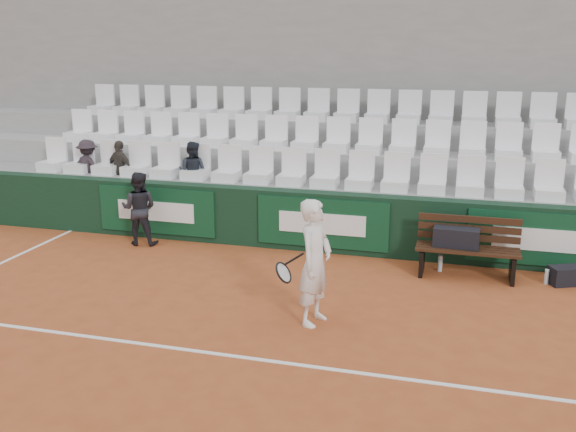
# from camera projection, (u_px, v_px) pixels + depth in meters

# --- Properties ---
(ground) EXTENTS (80.00, 80.00, 0.00)m
(ground) POSITION_uv_depth(u_px,v_px,m) (263.00, 360.00, 7.06)
(ground) COLOR #A24B24
(ground) RESTS_ON ground
(court_baseline) EXTENTS (18.00, 0.06, 0.01)m
(court_baseline) POSITION_uv_depth(u_px,v_px,m) (263.00, 360.00, 7.06)
(court_baseline) COLOR white
(court_baseline) RESTS_ON ground
(back_barrier) EXTENTS (18.00, 0.34, 1.00)m
(back_barrier) POSITION_uv_depth(u_px,v_px,m) (340.00, 223.00, 10.62)
(back_barrier) COLOR black
(back_barrier) RESTS_ON ground
(grandstand_tier_front) EXTENTS (18.00, 0.95, 1.00)m
(grandstand_tier_front) POSITION_uv_depth(u_px,v_px,m) (343.00, 213.00, 11.23)
(grandstand_tier_front) COLOR gray
(grandstand_tier_front) RESTS_ON ground
(grandstand_tier_mid) EXTENTS (18.00, 0.95, 1.45)m
(grandstand_tier_mid) POSITION_uv_depth(u_px,v_px,m) (353.00, 189.00, 12.06)
(grandstand_tier_mid) COLOR #999997
(grandstand_tier_mid) RESTS_ON ground
(grandstand_tier_back) EXTENTS (18.00, 0.95, 1.90)m
(grandstand_tier_back) POSITION_uv_depth(u_px,v_px,m) (361.00, 169.00, 12.88)
(grandstand_tier_back) COLOR gray
(grandstand_tier_back) RESTS_ON ground
(grandstand_rear_wall) EXTENTS (18.00, 0.30, 4.40)m
(grandstand_rear_wall) POSITION_uv_depth(u_px,v_px,m) (368.00, 103.00, 13.14)
(grandstand_rear_wall) COLOR gray
(grandstand_rear_wall) RESTS_ON ground
(seat_row_front) EXTENTS (11.90, 0.44, 0.63)m
(seat_row_front) POSITION_uv_depth(u_px,v_px,m) (342.00, 169.00, 10.86)
(seat_row_front) COLOR white
(seat_row_front) RESTS_ON grandstand_tier_front
(seat_row_mid) EXTENTS (11.90, 0.44, 0.63)m
(seat_row_mid) POSITION_uv_depth(u_px,v_px,m) (353.00, 136.00, 11.62)
(seat_row_mid) COLOR white
(seat_row_mid) RESTS_ON grandstand_tier_mid
(seat_row_back) EXTENTS (11.90, 0.44, 0.63)m
(seat_row_back) POSITION_uv_depth(u_px,v_px,m) (362.00, 106.00, 12.39)
(seat_row_back) COLOR silver
(seat_row_back) RESTS_ON grandstand_tier_back
(bench_left) EXTENTS (1.50, 0.56, 0.45)m
(bench_left) POSITION_uv_depth(u_px,v_px,m) (467.00, 263.00, 9.53)
(bench_left) COLOR #351C10
(bench_left) RESTS_ON ground
(sports_bag_left) EXTENTS (0.68, 0.31, 0.29)m
(sports_bag_left) POSITION_uv_depth(u_px,v_px,m) (456.00, 237.00, 9.52)
(sports_bag_left) COLOR black
(sports_bag_left) RESTS_ON bench_left
(sports_bag_ground) EXTENTS (0.51, 0.43, 0.27)m
(sports_bag_ground) POSITION_uv_depth(u_px,v_px,m) (565.00, 276.00, 9.26)
(sports_bag_ground) COLOR black
(sports_bag_ground) RESTS_ON ground
(water_bottle_near) EXTENTS (0.07, 0.07, 0.26)m
(water_bottle_near) POSITION_uv_depth(u_px,v_px,m) (440.00, 263.00, 9.80)
(water_bottle_near) COLOR #B1C2C9
(water_bottle_near) RESTS_ON ground
(water_bottle_far) EXTENTS (0.06, 0.06, 0.22)m
(water_bottle_far) POSITION_uv_depth(u_px,v_px,m) (547.00, 277.00, 9.28)
(water_bottle_far) COLOR silver
(water_bottle_far) RESTS_ON ground
(tennis_player) EXTENTS (0.75, 0.65, 1.58)m
(tennis_player) POSITION_uv_depth(u_px,v_px,m) (315.00, 263.00, 7.83)
(tennis_player) COLOR white
(tennis_player) RESTS_ON ground
(ball_kid) EXTENTS (0.69, 0.58, 1.28)m
(ball_kid) POSITION_uv_depth(u_px,v_px,m) (139.00, 208.00, 11.01)
(ball_kid) COLOR black
(ball_kid) RESTS_ON ground
(spectator_a) EXTENTS (0.76, 0.53, 1.07)m
(spectator_a) POSITION_uv_depth(u_px,v_px,m) (86.00, 144.00, 12.13)
(spectator_a) COLOR #271F25
(spectator_a) RESTS_ON grandstand_tier_front
(spectator_b) EXTENTS (0.69, 0.45, 1.08)m
(spectator_b) POSITION_uv_depth(u_px,v_px,m) (119.00, 145.00, 11.95)
(spectator_b) COLOR #36312B
(spectator_b) RESTS_ON grandstand_tier_front
(spectator_c) EXTENTS (0.56, 0.44, 1.13)m
(spectator_c) POSITION_uv_depth(u_px,v_px,m) (192.00, 148.00, 11.56)
(spectator_c) COLOR #1D222B
(spectator_c) RESTS_ON grandstand_tier_front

